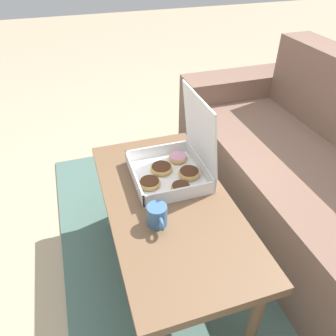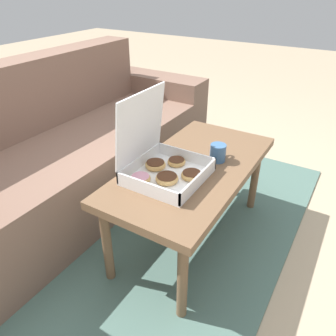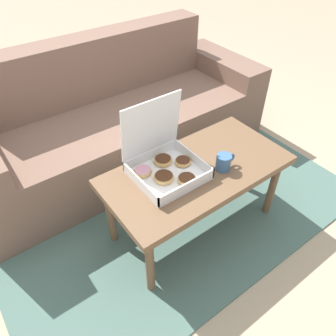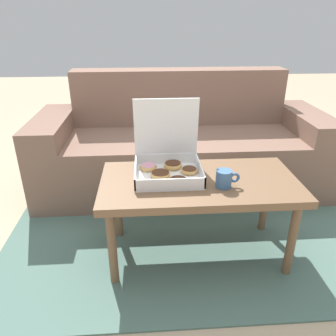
{
  "view_description": "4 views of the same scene",
  "coord_description": "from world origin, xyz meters",
  "px_view_note": "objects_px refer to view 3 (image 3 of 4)",
  "views": [
    {
      "loc": [
        0.96,
        -0.38,
        1.39
      ],
      "look_at": [
        -0.16,
        -0.02,
        0.52
      ],
      "focal_mm": 35.0,
      "sensor_mm": 36.0,
      "label": 1
    },
    {
      "loc": [
        -1.24,
        -0.68,
        1.27
      ],
      "look_at": [
        -0.16,
        -0.02,
        0.52
      ],
      "focal_mm": 35.0,
      "sensor_mm": 36.0,
      "label": 2
    },
    {
      "loc": [
        -0.89,
        -1.02,
        1.61
      ],
      "look_at": [
        -0.16,
        -0.02,
        0.52
      ],
      "focal_mm": 35.0,
      "sensor_mm": 36.0,
      "label": 3
    },
    {
      "loc": [
        -0.26,
        -1.54,
        1.23
      ],
      "look_at": [
        -0.16,
        -0.02,
        0.52
      ],
      "focal_mm": 35.0,
      "sensor_mm": 36.0,
      "label": 4
    }
  ],
  "objects_px": {
    "coffee_mug": "(224,162)",
    "couch": "(120,123)",
    "coffee_table": "(197,175)",
    "pastry_box": "(164,162)"
  },
  "relations": [
    {
      "from": "couch",
      "to": "coffee_mug",
      "type": "distance_m",
      "value": 0.95
    },
    {
      "from": "couch",
      "to": "coffee_table",
      "type": "height_order",
      "value": "couch"
    },
    {
      "from": "coffee_table",
      "to": "coffee_mug",
      "type": "height_order",
      "value": "coffee_mug"
    },
    {
      "from": "coffee_table",
      "to": "coffee_mug",
      "type": "xyz_separation_m",
      "value": [
        0.11,
        -0.08,
        0.1
      ]
    },
    {
      "from": "couch",
      "to": "pastry_box",
      "type": "bearing_deg",
      "value": -101.56
    },
    {
      "from": "coffee_mug",
      "to": "pastry_box",
      "type": "bearing_deg",
      "value": 148.03
    },
    {
      "from": "coffee_table",
      "to": "coffee_mug",
      "type": "distance_m",
      "value": 0.17
    },
    {
      "from": "pastry_box",
      "to": "coffee_mug",
      "type": "bearing_deg",
      "value": -31.97
    },
    {
      "from": "coffee_table",
      "to": "pastry_box",
      "type": "height_order",
      "value": "pastry_box"
    },
    {
      "from": "coffee_mug",
      "to": "couch",
      "type": "bearing_deg",
      "value": 96.67
    }
  ]
}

